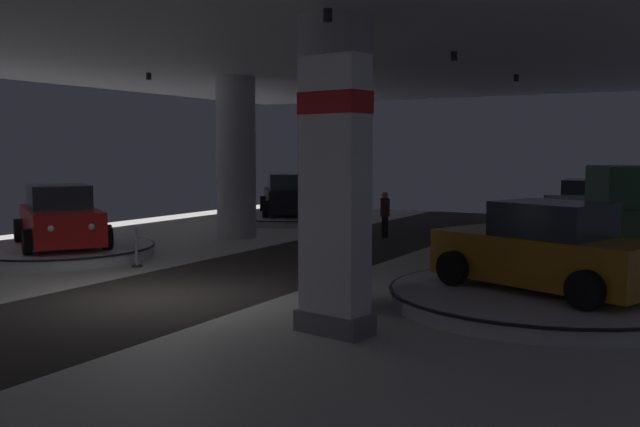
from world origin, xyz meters
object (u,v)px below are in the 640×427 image
display_platform_mid_right (543,297)px  display_platform_deep_left (288,217)px  display_platform_deep_right (585,232)px  display_car_deep_right (586,207)px  visitor_walking_near (385,212)px  display_platform_mid_left (61,251)px  column_left (236,158)px  display_car_deep_left (288,196)px  display_platform_far_right (610,260)px  pickup_truck_far_right (616,219)px  brand_sign_pylon (335,192)px  display_car_mid_left (60,219)px  column_right (335,164)px  display_car_mid_right (546,251)px

display_platform_mid_right → display_platform_deep_left: 17.25m
display_platform_deep_right → display_car_deep_right: bearing=96.5°
visitor_walking_near → display_platform_mid_left: bearing=-126.0°
column_left → display_car_deep_left: column_left is taller
column_left → display_platform_mid_left: 6.89m
column_left → display_platform_far_right: column_left is taller
display_car_deep_right → display_platform_deep_right: bearing=-83.5°
pickup_truck_far_right → display_car_deep_left: bearing=155.6°
display_platform_deep_right → brand_sign_pylon: bearing=-95.5°
display_platform_deep_right → display_car_mid_left: 17.16m
display_car_deep_right → display_platform_deep_left: (-11.90, -0.50, -0.88)m
display_platform_mid_right → display_car_mid_left: 13.23m
display_platform_deep_left → visitor_walking_near: bearing=-28.3°
column_right → display_platform_deep_left: column_right is taller
display_car_deep_left → visitor_walking_near: display_car_deep_left is taller
display_platform_mid_right → display_car_deep_left: size_ratio=1.34×
column_left → visitor_walking_near: size_ratio=3.46×
column_left → display_car_deep_right: bearing=29.5°
display_platform_far_right → display_car_deep_left: bearing=156.3°
display_car_mid_right → display_platform_deep_right: (-1.12, 11.82, -0.94)m
display_car_mid_right → display_platform_deep_left: display_car_mid_right is taller
brand_sign_pylon → display_car_mid_right: 4.71m
brand_sign_pylon → pickup_truck_far_right: (3.25, 8.84, -1.04)m
display_car_mid_right → display_car_mid_left: (-13.22, -0.31, 0.00)m
display_platform_mid_right → pickup_truck_far_right: (0.66, 5.11, 1.11)m
display_car_deep_right → brand_sign_pylon: bearing=-95.5°
column_left → display_car_deep_right: (10.54, 5.97, -1.70)m
column_left → display_car_deep_left: 5.86m
display_platform_mid_right → display_car_mid_left: display_car_mid_left is taller
display_car_mid_right → display_car_mid_left: size_ratio=1.01×
display_platform_far_right → display_car_mid_left: bearing=-157.4°
display_platform_deep_left → display_platform_mid_right: bearing=-41.1°
column_right → display_platform_far_right: bearing=61.3°
column_right → display_car_deep_right: size_ratio=1.26×
display_car_deep_left → pickup_truck_far_right: pickup_truck_far_right is taller
display_car_deep_left → display_platform_mid_left: size_ratio=0.86×
display_car_mid_right → display_platform_mid_left: bearing=-178.6°
brand_sign_pylon → display_platform_mid_right: bearing=55.3°
brand_sign_pylon → display_car_deep_left: bearing=124.6°
display_car_mid_right → display_platform_far_right: size_ratio=0.80×
brand_sign_pylon → display_car_deep_right: 15.69m
display_car_deep_right → display_platform_mid_left: size_ratio=0.85×
display_car_deep_right → display_car_deep_left: 11.90m
visitor_walking_near → display_platform_deep_left: bearing=151.7°
display_car_deep_left → visitor_walking_near: bearing=-28.2°
brand_sign_pylon → display_car_mid_left: bearing=162.2°
pickup_truck_far_right → display_car_deep_right: bearing=104.6°
column_right → display_platform_far_right: size_ratio=0.96×
display_platform_deep_right → pickup_truck_far_right: bearing=-75.3°
brand_sign_pylon → display_platform_far_right: size_ratio=0.79×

